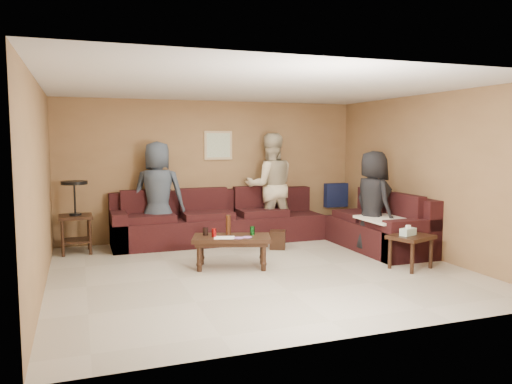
# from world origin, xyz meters

# --- Properties ---
(room) EXTENTS (5.60, 5.50, 2.50)m
(room) POSITION_xyz_m (0.00, 0.00, 1.66)
(room) COLOR #B9B19C
(room) RESTS_ON ground
(sectional_sofa) EXTENTS (4.65, 2.90, 0.97)m
(sectional_sofa) POSITION_xyz_m (0.81, 1.52, 0.33)
(sectional_sofa) COLOR black
(sectional_sofa) RESTS_ON ground
(coffee_table) EXTENTS (1.19, 0.84, 0.73)m
(coffee_table) POSITION_xyz_m (-0.32, 0.29, 0.38)
(coffee_table) COLOR black
(coffee_table) RESTS_ON ground
(end_table_left) EXTENTS (0.52, 0.52, 1.15)m
(end_table_left) POSITION_xyz_m (-2.39, 2.00, 0.60)
(end_table_left) COLOR black
(end_table_left) RESTS_ON ground
(side_table_right) EXTENTS (0.70, 0.64, 0.62)m
(side_table_right) POSITION_xyz_m (2.02, -0.60, 0.41)
(side_table_right) COLOR black
(side_table_right) RESTS_ON ground
(waste_bin) EXTENTS (0.33, 0.33, 0.30)m
(waste_bin) POSITION_xyz_m (0.76, 1.21, 0.15)
(waste_bin) COLOR black
(waste_bin) RESTS_ON ground
(wall_art) EXTENTS (0.52, 0.04, 0.52)m
(wall_art) POSITION_xyz_m (0.10, 2.48, 1.70)
(wall_art) COLOR tan
(wall_art) RESTS_ON ground
(person_left) EXTENTS (1.01, 0.83, 1.78)m
(person_left) POSITION_xyz_m (-1.06, 2.08, 0.89)
(person_left) COLOR #323A45
(person_left) RESTS_ON ground
(person_middle) EXTENTS (1.03, 0.85, 1.92)m
(person_middle) POSITION_xyz_m (0.97, 2.09, 0.96)
(person_middle) COLOR #C0B08F
(person_middle) RESTS_ON ground
(person_right) EXTENTS (0.57, 0.83, 1.63)m
(person_right) POSITION_xyz_m (2.08, 0.44, 0.81)
(person_right) COLOR black
(person_right) RESTS_ON ground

